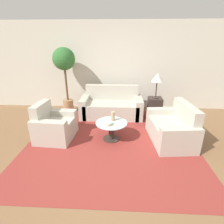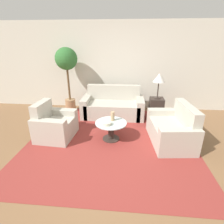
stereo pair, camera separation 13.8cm
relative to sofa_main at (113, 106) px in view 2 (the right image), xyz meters
name	(u,v)px [view 2 (the right image)]	position (x,y,z in m)	size (l,w,h in m)	color
ground_plane	(109,157)	(0.10, -2.02, -0.28)	(14.00, 14.00, 0.00)	brown
wall_back	(118,67)	(0.10, 0.73, 1.02)	(10.00, 0.06, 2.60)	beige
rug	(111,139)	(0.07, -1.36, -0.27)	(3.54, 3.57, 0.01)	maroon
sofa_main	(113,106)	(0.00, 0.00, 0.00)	(1.73, 0.81, 0.85)	#B2AD9E
armchair	(54,126)	(-1.22, -1.36, 0.00)	(0.80, 0.88, 0.82)	#B2AD9E
loveseat	(173,130)	(1.41, -1.34, 0.00)	(0.89, 1.28, 0.83)	#B2AD9E
coffee_table	(111,128)	(0.07, -1.36, -0.01)	(0.68, 0.68, 0.41)	#332823
side_table	(156,108)	(1.22, -0.09, 0.01)	(0.37, 0.37, 0.58)	#332823
table_lamp	(159,79)	(1.22, -0.09, 0.85)	(0.32, 0.32, 0.68)	#332823
potted_plant	(67,65)	(-1.35, 0.24, 1.12)	(0.63, 0.63, 1.89)	#93704C
vase	(113,116)	(0.10, -1.26, 0.23)	(0.09, 0.09, 0.21)	tan
bowl	(107,124)	(-0.01, -1.49, 0.16)	(0.20, 0.20, 0.06)	beige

